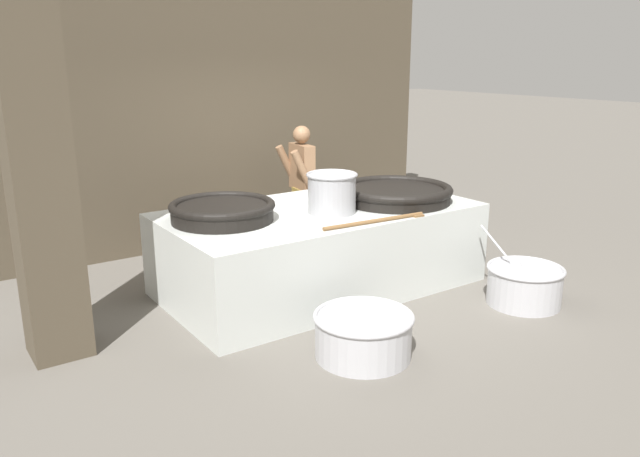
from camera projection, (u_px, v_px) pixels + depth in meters
name	position (u px, v px, depth m)	size (l,w,h in m)	color
ground_plane	(320.00, 286.00, 6.99)	(60.00, 60.00, 0.00)	#666059
back_wall	(220.00, 98.00, 8.32)	(6.60, 0.24, 3.90)	#4C4233
support_pillar	(34.00, 128.00, 4.92)	(0.48, 0.48, 3.90)	#4C4233
hearth_platform	(320.00, 248.00, 6.87)	(3.37, 1.80, 0.90)	silver
giant_wok_near	(222.00, 210.00, 6.22)	(1.06, 1.06, 0.20)	black
giant_wok_far	(396.00, 193.00, 7.05)	(1.28, 1.28, 0.19)	black
stock_pot	(332.00, 192.00, 6.52)	(0.54, 0.54, 0.42)	#9E9EA3
stirring_paddle	(380.00, 220.00, 6.19)	(1.18, 0.16, 0.04)	brown
cook	(301.00, 183.00, 8.14)	(0.41, 0.63, 1.63)	#8C6647
prep_bowl_vegetables	(524.00, 283.00, 6.44)	(0.79, 1.02, 0.72)	#B7B7BC
prep_bowl_meat	(363.00, 333.00, 5.32)	(0.87, 0.87, 0.39)	#B7B7BC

